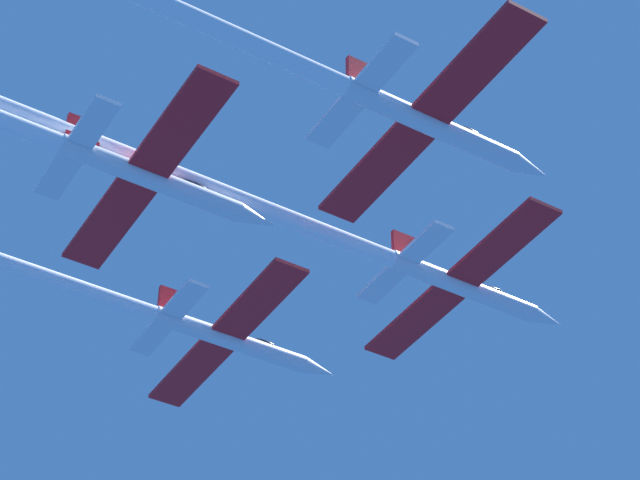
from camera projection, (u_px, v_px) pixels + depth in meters
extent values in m
cylinder|color=white|center=(464.00, 287.00, 75.36)|extent=(1.12, 10.18, 1.12)
cone|color=white|center=(547.00, 319.00, 77.84)|extent=(1.10, 2.24, 1.10)
ellipsoid|color=black|center=(494.00, 293.00, 76.56)|extent=(0.78, 2.04, 0.56)
cube|color=red|center=(414.00, 322.00, 78.07)|extent=(7.73, 2.24, 0.24)
cube|color=red|center=(503.00, 243.00, 72.24)|extent=(7.73, 2.24, 0.24)
cube|color=red|center=(406.00, 246.00, 74.61)|extent=(0.29, 1.83, 1.63)
cube|color=white|center=(382.00, 285.00, 75.17)|extent=(3.48, 1.34, 0.24)
cube|color=white|center=(427.00, 242.00, 72.14)|extent=(3.48, 1.34, 0.24)
cylinder|color=white|center=(198.00, 183.00, 68.35)|extent=(1.01, 24.93, 1.01)
cylinder|color=white|center=(231.00, 340.00, 77.90)|extent=(1.12, 10.18, 1.12)
cone|color=white|center=(318.00, 370.00, 80.38)|extent=(1.10, 2.24, 1.10)
ellipsoid|color=black|center=(264.00, 345.00, 79.10)|extent=(0.78, 2.04, 0.56)
cube|color=red|center=(191.00, 373.00, 80.61)|extent=(7.73, 2.24, 0.24)
cube|color=red|center=(259.00, 300.00, 74.78)|extent=(7.73, 2.24, 0.24)
cube|color=red|center=(173.00, 301.00, 77.15)|extent=(0.29, 1.83, 1.63)
cube|color=white|center=(151.00, 338.00, 77.71)|extent=(3.48, 1.34, 0.24)
cube|color=white|center=(185.00, 299.00, 74.68)|extent=(3.48, 1.34, 0.24)
cylinder|color=white|center=(432.00, 125.00, 63.82)|extent=(1.12, 10.18, 1.12)
cone|color=white|center=(531.00, 169.00, 66.30)|extent=(1.10, 2.24, 1.10)
ellipsoid|color=black|center=(468.00, 135.00, 65.02)|extent=(0.78, 2.04, 0.56)
cube|color=red|center=(375.00, 173.00, 66.53)|extent=(7.73, 2.24, 0.24)
cube|color=red|center=(477.00, 65.00, 60.70)|extent=(7.73, 2.24, 0.24)
cube|color=red|center=(363.00, 75.00, 63.07)|extent=(0.29, 1.83, 1.63)
cube|color=white|center=(335.00, 122.00, 63.63)|extent=(3.48, 1.34, 0.24)
cube|color=white|center=(386.00, 63.00, 60.60)|extent=(3.48, 1.34, 0.24)
cylinder|color=white|center=(153.00, 179.00, 66.33)|extent=(1.12, 10.18, 1.12)
cone|color=white|center=(258.00, 220.00, 68.81)|extent=(1.10, 2.24, 1.10)
ellipsoid|color=black|center=(192.00, 187.00, 67.53)|extent=(0.78, 2.04, 0.56)
cube|color=red|center=(109.00, 223.00, 69.04)|extent=(7.73, 2.24, 0.24)
cube|color=red|center=(182.00, 124.00, 63.21)|extent=(7.73, 2.24, 0.24)
cube|color=red|center=(83.00, 131.00, 65.58)|extent=(0.29, 1.83, 1.63)
cube|color=white|center=(58.00, 176.00, 66.14)|extent=(3.48, 1.34, 0.24)
cube|color=white|center=(94.00, 122.00, 63.11)|extent=(3.48, 1.34, 0.24)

